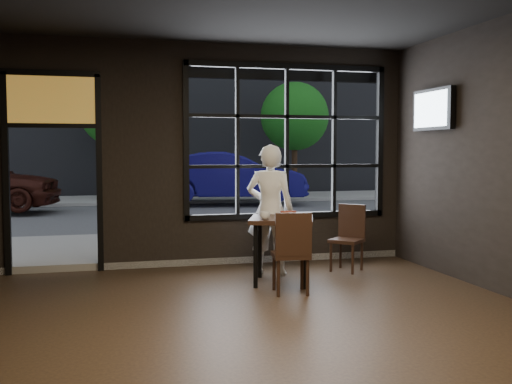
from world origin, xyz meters
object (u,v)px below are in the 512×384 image
object	(u,v)px
navy_car	(229,177)
cafe_table	(281,250)
chair_near	(291,252)
man	(270,210)

from	to	relation	value
navy_car	cafe_table	bearing A→B (deg)	-178.60
chair_near	navy_car	distance (m)	11.29
chair_near	man	bearing A→B (deg)	-85.30
man	cafe_table	bearing A→B (deg)	113.68
chair_near	navy_car	bearing A→B (deg)	-90.39
cafe_table	man	world-z (taller)	man
cafe_table	man	bearing A→B (deg)	108.75
chair_near	navy_car	size ratio (longest dim) A/B	0.21
cafe_table	navy_car	size ratio (longest dim) A/B	0.18
cafe_table	navy_car	world-z (taller)	navy_car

